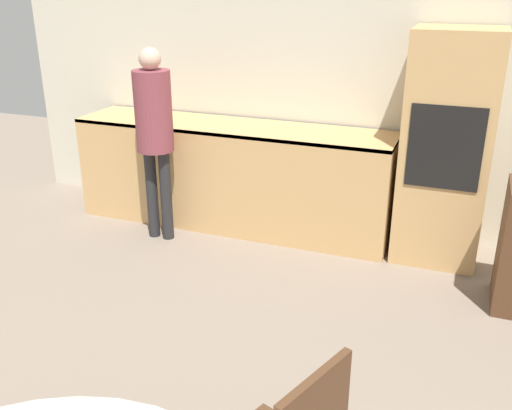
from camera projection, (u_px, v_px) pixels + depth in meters
wall_back at (361, 80)px, 4.67m from camera, size 6.51×0.05×2.60m
kitchen_counter at (233, 174)px, 5.01m from camera, size 2.79×0.60×0.91m
oven_unit at (446, 149)px, 4.28m from camera, size 0.63×0.59×1.76m
person_standing at (154, 124)px, 4.55m from camera, size 0.30×0.30×1.59m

